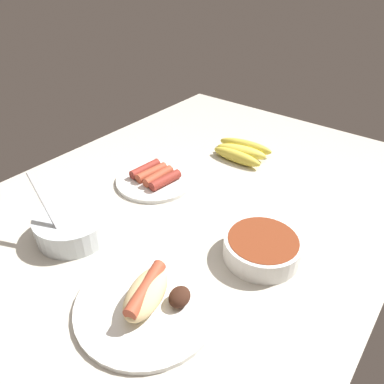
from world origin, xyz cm
name	(u,v)px	position (x,y,z in cm)	size (l,w,h in cm)	color
ground_plane	(199,202)	(0.00, 0.00, -1.50)	(120.00, 90.00, 3.00)	beige
banana_bunch	(241,151)	(-24.07, -2.58, 1.80)	(11.35, 17.27, 3.84)	gold
bowl_coleslaw	(73,224)	(27.74, -12.39, 2.92)	(15.76, 15.76, 14.60)	silver
bowl_chili	(262,247)	(8.80, 22.39, 2.51)	(15.35, 15.35, 4.55)	white
plate_sausages	(155,178)	(1.46, -13.21, 1.08)	(20.49, 20.49, 3.42)	white
plate_hotdog_assembled	(148,299)	(31.46, 12.98, 1.64)	(24.96, 24.96, 5.61)	white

